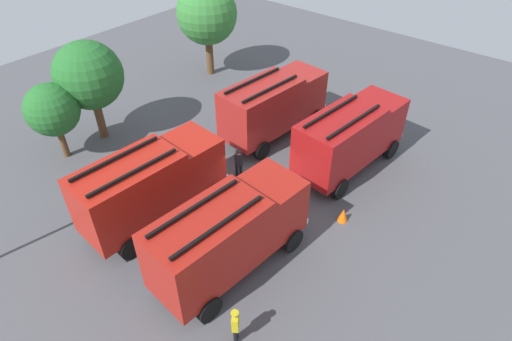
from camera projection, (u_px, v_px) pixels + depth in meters
The scene contains 12 objects.
ground_plane at pixel (256, 191), 22.43m from camera, with size 51.32×51.32×0.00m, color #4C4C51.
fire_truck_0 at pixel (229, 232), 17.21m from camera, with size 7.38×3.25×3.88m.
fire_truck_1 at pixel (351, 136), 22.68m from camera, with size 7.40×3.31×3.88m.
fire_truck_2 at pixel (151, 183), 19.62m from camera, with size 7.35×3.15×3.88m.
fire_truck_3 at pixel (274, 104), 25.31m from camera, with size 7.38×3.24×3.88m.
firefighter_0 at pixel (235, 325), 15.28m from camera, with size 0.48×0.44×1.75m.
firefighter_1 at pixel (239, 163), 22.78m from camera, with size 0.46×0.47×1.73m.
firefighter_2 at pixel (372, 102), 28.06m from camera, with size 0.47×0.36×1.60m.
tree_0 at pixel (52, 110), 23.01m from camera, with size 2.92×2.92×4.53m.
tree_1 at pixel (89, 76), 23.99m from camera, with size 3.89×3.89×6.03m.
tree_2 at pixel (207, 14), 30.53m from camera, with size 4.38×4.38×6.79m.
traffic_cone_0 at pixel (343, 215), 20.54m from camera, with size 0.51×0.51×0.73m, color #F2600C.
Camera 1 is at (-12.98, -10.74, 14.85)m, focal length 29.94 mm.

